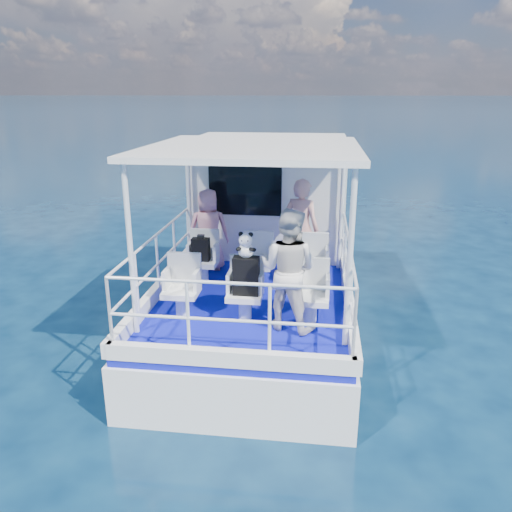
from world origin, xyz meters
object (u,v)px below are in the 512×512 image
Objects in this scene: backpack_center at (246,276)px; passenger_stbd_aft at (288,270)px; panda at (246,245)px; passenger_port_fwd at (209,230)px.

passenger_stbd_aft is at bearing -15.57° from backpack_center.
passenger_stbd_aft is at bearing -15.36° from panda.
passenger_stbd_aft is 0.62m from backpack_center.
passenger_port_fwd is 0.88× the size of passenger_stbd_aft.
panda is (0.96, -1.99, 0.36)m from passenger_port_fwd.
backpack_center is 1.52× the size of panda.
passenger_stbd_aft is at bearing 114.81° from passenger_port_fwd.
passenger_stbd_aft is (1.53, -2.14, 0.09)m from passenger_port_fwd.
passenger_port_fwd is 2.20m from backpack_center.
panda reaches higher than backpack_center.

